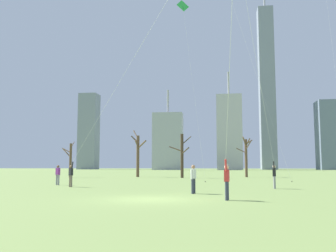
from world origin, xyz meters
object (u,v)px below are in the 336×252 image
object	(u,v)px
bare_tree_leftmost	(70,159)
kite_flyer_foreground_right_teal	(271,154)
bystander_watching_nearby	(58,174)
bare_tree_left_of_center	(138,154)
bystander_far_off_by_trees	(193,178)
distant_kite_drifting_left_white	(327,3)
bare_tree_right_of_center	(246,155)
distant_kite_high_overhead_green	(184,17)
kite_flyer_midfield_center_yellow	(96,129)
kite_flyer_midfield_left_orange	(230,109)
bare_tree_rightmost	(182,155)

from	to	relation	value
bare_tree_leftmost	kite_flyer_foreground_right_teal	bearing A→B (deg)	-43.66
bystander_watching_nearby	bare_tree_left_of_center	world-z (taller)	bare_tree_left_of_center
bystander_far_off_by_trees	distant_kite_drifting_left_white	distance (m)	32.06
bare_tree_right_of_center	distant_kite_high_overhead_green	bearing A→B (deg)	-111.79
kite_flyer_foreground_right_teal	distant_kite_high_overhead_green	size ratio (longest dim) A/B	0.76
kite_flyer_foreground_right_teal	bare_tree_right_of_center	bearing A→B (deg)	89.33
distant_kite_high_overhead_green	bare_tree_leftmost	world-z (taller)	distant_kite_high_overhead_green
kite_flyer_midfield_center_yellow	bystander_far_off_by_trees	xyz separation A→B (m)	(7.12, -4.10, -3.24)
kite_flyer_midfield_left_orange	bare_tree_left_of_center	distance (m)	38.53
bystander_watching_nearby	distant_kite_drifting_left_white	xyz separation A→B (m)	(25.55, 13.74, 19.13)
kite_flyer_foreground_right_teal	bare_tree_right_of_center	size ratio (longest dim) A/B	2.45
kite_flyer_midfield_left_orange	bare_tree_leftmost	size ratio (longest dim) A/B	3.95
distant_kite_drifting_left_white	bare_tree_rightmost	distance (m)	24.91
bystander_watching_nearby	distant_kite_high_overhead_green	xyz separation A→B (m)	(9.84, 6.24, 15.32)
distant_kite_high_overhead_green	bystander_watching_nearby	bearing A→B (deg)	-147.60
bystander_far_off_by_trees	bystander_watching_nearby	bearing A→B (deg)	145.80
bystander_watching_nearby	distant_kite_high_overhead_green	size ratio (longest dim) A/B	0.09
bare_tree_right_of_center	kite_flyer_midfield_left_orange	bearing A→B (deg)	-95.12
kite_flyer_foreground_right_teal	bare_tree_right_of_center	world-z (taller)	kite_flyer_foreground_right_teal
bare_tree_rightmost	distant_kite_drifting_left_white	bearing A→B (deg)	-18.27
bare_tree_left_of_center	bare_tree_right_of_center	xyz separation A→B (m)	(15.13, 0.99, -0.25)
bystander_far_off_by_trees	bare_tree_right_of_center	size ratio (longest dim) A/B	0.29
kite_flyer_midfield_left_orange	bare_tree_right_of_center	size ratio (longest dim) A/B	3.53
bare_tree_left_of_center	bare_tree_leftmost	bearing A→B (deg)	-157.92
bare_tree_leftmost	kite_flyer_midfield_center_yellow	bearing A→B (deg)	-63.79
kite_flyer_midfield_center_yellow	bystander_watching_nearby	size ratio (longest dim) A/B	10.96
kite_flyer_foreground_right_teal	bare_tree_rightmost	bearing A→B (deg)	110.07
bare_tree_leftmost	bare_tree_right_of_center	bearing A→B (deg)	10.68
kite_flyer_foreground_right_teal	distant_kite_high_overhead_green	bearing A→B (deg)	125.69
kite_flyer_foreground_right_teal	bare_tree_rightmost	world-z (taller)	kite_flyer_foreground_right_teal
kite_flyer_midfield_left_orange	kite_flyer_midfield_center_yellow	bearing A→B (deg)	131.60
bare_tree_left_of_center	bare_tree_right_of_center	world-z (taller)	bare_tree_left_of_center
bystander_far_off_by_trees	bare_tree_right_of_center	distance (m)	32.13
bare_tree_right_of_center	bare_tree_leftmost	size ratio (longest dim) A/B	1.12
bystander_watching_nearby	bare_tree_leftmost	size ratio (longest dim) A/B	0.33
bare_tree_leftmost	bare_tree_left_of_center	bearing A→B (deg)	22.08
kite_flyer_midfield_left_orange	distant_kite_high_overhead_green	bearing A→B (deg)	100.20
kite_flyer_midfield_center_yellow	bare_tree_rightmost	xyz separation A→B (m)	(3.86, 23.19, -1.16)
kite_flyer_midfield_left_orange	bystander_far_off_by_trees	distance (m)	7.01
bare_tree_right_of_center	bare_tree_rightmost	distance (m)	9.57
kite_flyer_midfield_left_orange	bare_tree_leftmost	xyz separation A→B (m)	(-20.36, 33.20, -1.38)
kite_flyer_foreground_right_teal	kite_flyer_midfield_left_orange	xyz separation A→B (m)	(-3.06, -10.85, 1.49)
bare_tree_leftmost	bare_tree_rightmost	world-z (taller)	bare_tree_rightmost
kite_flyer_midfield_center_yellow	bare_tree_left_of_center	world-z (taller)	kite_flyer_midfield_center_yellow
kite_flyer_midfield_center_yellow	bare_tree_right_of_center	bearing A→B (deg)	65.75
bystander_far_off_by_trees	bare_tree_leftmost	distance (m)	32.87
kite_flyer_foreground_right_teal	kite_flyer_midfield_left_orange	size ratio (longest dim) A/B	0.70
bare_tree_leftmost	bystander_far_off_by_trees	bearing A→B (deg)	-55.78
bystander_watching_nearby	bare_tree_rightmost	xyz separation A→B (m)	(8.31, 19.43, 2.08)
bystander_far_off_by_trees	kite_flyer_foreground_right_teal	bearing A→B (deg)	43.99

